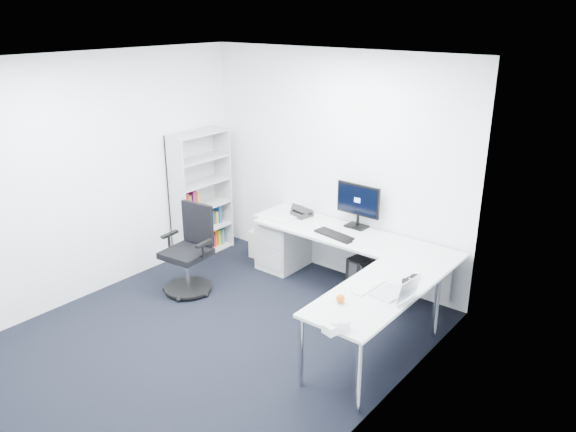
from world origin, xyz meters
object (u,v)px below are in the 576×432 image
Objects in this scene: monitor at (357,205)px; l_desk at (336,274)px; task_chair at (186,251)px; bookshelf at (201,194)px; laptop at (390,282)px.

l_desk is at bearing -77.51° from monitor.
task_chair is at bearing -133.11° from monitor.
bookshelf is 1.61× the size of task_chair.
l_desk is 1.72m from task_chair.
laptop is (2.48, 0.22, 0.31)m from task_chair.
laptop is at bearing -32.54° from l_desk.
bookshelf reaches higher than l_desk.
monitor is at bearing 39.83° from task_chair.
laptop reaches higher than l_desk.
task_chair is at bearing -52.74° from bookshelf.
l_desk is 1.47× the size of bookshelf.
l_desk is 0.86m from monitor.
bookshelf is 1.16m from task_chair.
bookshelf reaches higher than monitor.
monitor is at bearing 101.54° from l_desk.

